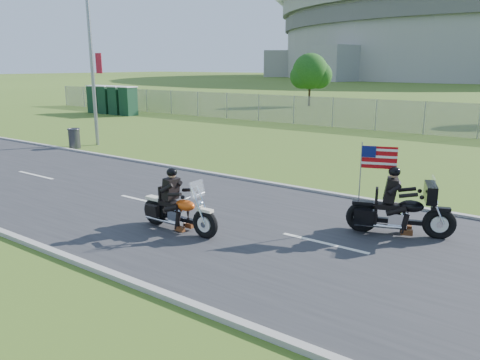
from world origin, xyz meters
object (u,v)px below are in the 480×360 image
Objects in this scene: streetlight at (94,34)px; porta_toilet_a at (128,102)px; motorcycle_follow at (400,213)px; porta_toilet_c at (106,100)px; motorcycle_lead at (178,212)px; porta_toilet_b at (117,101)px; trash_can at (74,139)px; porta_toilet_d at (96,100)px.

streetlight is 4.35× the size of porta_toilet_a.
porta_toilet_a is 0.91× the size of motorcycle_follow.
porta_toilet_c is at bearing 139.94° from streetlight.
porta_toilet_c is 0.94× the size of motorcycle_lead.
porta_toilet_b is 2.35× the size of trash_can.
streetlight is 15.52m from motorcycle_lead.
motorcycle_lead is 14.00m from trash_can.
trash_can is (9.92, -12.34, -0.66)m from porta_toilet_a.
trash_can is at bearing 154.78° from motorcycle_lead.
motorcycle_follow is (27.23, -15.38, -0.55)m from porta_toilet_a.
porta_toilet_d reaches higher than motorcycle_follow.
streetlight is 4.08× the size of motorcycle_lead.
streetlight is at bearing 86.22° from trash_can.
porta_toilet_a reaches higher than motorcycle_lead.
porta_toilet_d is at bearing 180.00° from porta_toilet_a.
motorcycle_lead is at bearing -31.00° from streetlight.
motorcycle_follow reaches higher than trash_can.
porta_toilet_d is 32.45m from motorcycle_lead.
porta_toilet_a is 2.35× the size of trash_can.
trash_can is at bearing -51.21° from porta_toilet_a.
trash_can is at bearing -47.48° from porta_toilet_b.
porta_toilet_b is 16.75m from trash_can.
motorcycle_follow is (4.65, 2.94, 0.07)m from motorcycle_lead.
porta_toilet_c is (-1.40, 0.00, 0.00)m from porta_toilet_b.
porta_toilet_c is (-2.80, 0.00, 0.00)m from porta_toilet_a.
trash_can is at bearing 150.55° from motorcycle_follow.
motorcycle_follow is at bearing -14.97° from streetlight.
streetlight reaches higher than motorcycle_lead.
porta_toilet_a reaches higher than motorcycle_follow.
motorcycle_follow is at bearing -28.25° from porta_toilet_b.
porta_toilet_b reaches higher than motorcycle_lead.
porta_toilet_d is (-2.80, 0.00, 0.00)m from porta_toilet_b.
porta_toilet_b is at bearing 132.52° from trash_can.
motorcycle_lead is 0.97× the size of motorcycle_follow.
porta_toilet_a is 1.00× the size of porta_toilet_d.
porta_toilet_c is 31.31m from motorcycle_lead.
porta_toilet_a is at bearing 132.91° from streetlight.
motorcycle_lead is at bearing -167.15° from motorcycle_follow.
motorcycle_follow is at bearing 32.41° from motorcycle_lead.
porta_toilet_d is at bearing 180.00° from porta_toilet_b.
porta_toilet_c is 17.73m from trash_can.
streetlight is 4.35× the size of porta_toilet_c.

